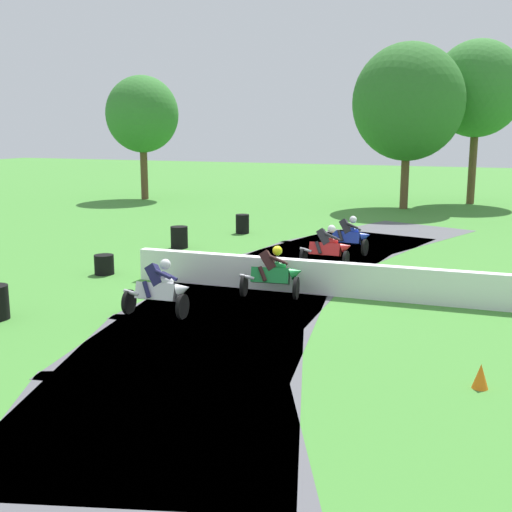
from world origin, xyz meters
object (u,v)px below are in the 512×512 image
(motorcycle_chase_red, at_px, (328,247))
(motorcycle_trailing_green, at_px, (273,273))
(tire_stack_mid_a, at_px, (179,237))
(traffic_cone, at_px, (481,376))
(tire_stack_near, at_px, (242,224))
(motorcycle_lead_blue, at_px, (349,236))
(tire_stack_mid_b, at_px, (104,265))
(motorcycle_fourth_white, at_px, (160,289))

(motorcycle_chase_red, distance_m, motorcycle_trailing_green, 4.12)
(tire_stack_mid_a, bearing_deg, motorcycle_chase_red, -11.45)
(traffic_cone, bearing_deg, motorcycle_trailing_green, 140.46)
(tire_stack_near, bearing_deg, motorcycle_lead_blue, -27.57)
(tire_stack_near, xyz_separation_m, traffic_cone, (10.11, -13.69, -0.18))
(motorcycle_lead_blue, height_order, traffic_cone, motorcycle_lead_blue)
(tire_stack_mid_a, bearing_deg, tire_stack_mid_b, -90.74)
(motorcycle_fourth_white, height_order, tire_stack_mid_b, motorcycle_fourth_white)
(motorcycle_trailing_green, height_order, traffic_cone, motorcycle_trailing_green)
(tire_stack_near, bearing_deg, motorcycle_trailing_green, -62.89)
(motorcycle_lead_blue, height_order, tire_stack_mid_b, motorcycle_lead_blue)
(motorcycle_lead_blue, bearing_deg, tire_stack_near, 152.43)
(motorcycle_trailing_green, relative_size, tire_stack_near, 2.09)
(motorcycle_trailing_green, xyz_separation_m, tire_stack_near, (-4.74, 9.26, -0.24))
(motorcycle_chase_red, relative_size, tire_stack_mid_b, 2.81)
(motorcycle_trailing_green, height_order, tire_stack_mid_b, motorcycle_trailing_green)
(motorcycle_chase_red, relative_size, motorcycle_trailing_green, 1.01)
(motorcycle_lead_blue, relative_size, traffic_cone, 3.88)
(motorcycle_lead_blue, relative_size, tire_stack_mid_b, 2.84)
(motorcycle_chase_red, height_order, motorcycle_fourth_white, motorcycle_chase_red)
(motorcycle_trailing_green, bearing_deg, motorcycle_lead_blue, 85.87)
(motorcycle_lead_blue, height_order, motorcycle_chase_red, motorcycle_chase_red)
(motorcycle_fourth_white, distance_m, tire_stack_mid_b, 4.93)
(tire_stack_mid_b, bearing_deg, motorcycle_fourth_white, -40.18)
(motorcycle_trailing_green, xyz_separation_m, tire_stack_mid_b, (-5.69, 0.61, -0.34))
(tire_stack_mid_b, distance_m, traffic_cone, 12.16)
(motorcycle_chase_red, xyz_separation_m, tire_stack_near, (-5.09, 5.16, -0.24))
(tire_stack_mid_b, bearing_deg, motorcycle_lead_blue, 43.90)
(motorcycle_fourth_white, bearing_deg, motorcycle_lead_blue, 75.21)
(tire_stack_near, height_order, tire_stack_mid_a, same)
(motorcycle_fourth_white, xyz_separation_m, tire_stack_near, (-2.81, 11.82, -0.23))
(motorcycle_chase_red, xyz_separation_m, tire_stack_mid_a, (-5.98, 1.21, -0.24))
(tire_stack_mid_a, distance_m, traffic_cone, 14.70)
(motorcycle_chase_red, distance_m, tire_stack_near, 7.25)
(motorcycle_chase_red, bearing_deg, motorcycle_trailing_green, -94.96)
(tire_stack_mid_a, bearing_deg, traffic_cone, -41.54)
(motorcycle_lead_blue, xyz_separation_m, motorcycle_fourth_white, (-2.40, -9.10, 0.00))
(tire_stack_mid_a, height_order, tire_stack_mid_b, tire_stack_mid_a)
(motorcycle_lead_blue, bearing_deg, traffic_cone, -65.92)
(tire_stack_mid_a, distance_m, tire_stack_mid_b, 4.71)
(motorcycle_chase_red, xyz_separation_m, traffic_cone, (5.02, -8.54, -0.42))
(motorcycle_lead_blue, relative_size, motorcycle_fourth_white, 1.02)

